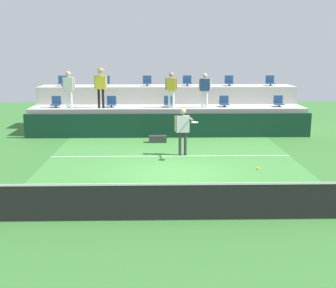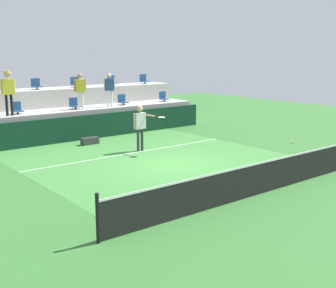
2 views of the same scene
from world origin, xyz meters
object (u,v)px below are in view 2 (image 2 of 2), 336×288
Objects in this scene: stadium_chair_lower_far_right at (164,97)px; stadium_chair_upper_mid_left at (36,85)px; stadium_chair_lower_right at (123,100)px; spectator_with_hat at (8,88)px; stadium_chair_lower_center at (75,104)px; tennis_ball at (291,143)px; stadium_chair_upper_right at (112,81)px; tennis_player at (141,123)px; spectator_leaning_on_rail at (80,88)px; spectator_in_white at (109,87)px; stadium_chair_lower_left at (17,109)px; stadium_chair_upper_far_right at (144,80)px; equipment_bag at (90,141)px; stadium_chair_upper_mid_right at (75,83)px.

stadium_chair_lower_far_right is 6.64m from stadium_chair_upper_mid_left.
stadium_chair_lower_right is 5.90m from spectator_with_hat.
stadium_chair_lower_right is (2.65, 0.00, 0.00)m from stadium_chair_lower_center.
stadium_chair_lower_right is 7.65× the size of tennis_ball.
stadium_chair_upper_right is 6.69m from spectator_with_hat.
tennis_player is at bearing -115.26° from stadium_chair_lower_right.
tennis_ball is at bearing -95.66° from stadium_chair_upper_right.
spectator_leaning_on_rail is (-0.31, 4.34, 1.12)m from tennis_player.
stadium_chair_upper_mid_left is at bearing 120.48° from stadium_chair_lower_center.
spectator_with_hat is 4.84m from spectator_in_white.
stadium_chair_upper_far_right is (8.00, 1.80, 0.85)m from stadium_chair_lower_left.
stadium_chair_upper_mid_left is 3.03m from spectator_with_hat.
spectator_in_white is 2.12× the size of equipment_bag.
tennis_ball is at bearing -75.94° from tennis_player.
spectator_with_hat is at bearing -173.08° from stadium_chair_lower_center.
tennis_player is at bearing -50.41° from spectator_with_hat.
stadium_chair_lower_center is 2.23m from stadium_chair_upper_mid_right.
tennis_ball is at bearing -73.70° from equipment_bag.
stadium_chair_upper_right is 7.17m from tennis_player.
stadium_chair_lower_far_right is 11.20m from tennis_ball.
stadium_chair_lower_far_right is 2.91m from stadium_chair_upper_right.
stadium_chair_upper_mid_right is 0.32× the size of spectator_in_white.
stadium_chair_upper_right is at bearing 29.71° from stadium_chair_lower_center.
stadium_chair_upper_mid_left is (-1.06, 1.80, 0.85)m from stadium_chair_lower_center.
stadium_chair_lower_left is at bearing 123.69° from tennis_player.
equipment_bag is (-5.80, -2.32, -1.31)m from stadium_chair_lower_far_right.
stadium_chair_upper_mid_left is 0.32× the size of spectator_in_white.
equipment_bag is at bearing -143.91° from stadium_chair_lower_right.
equipment_bag is at bearing -144.63° from stadium_chair_upper_far_right.
stadium_chair_upper_mid_right is 4.28m from stadium_chair_upper_far_right.
stadium_chair_lower_far_right is 1.00× the size of stadium_chair_upper_mid_right.
spectator_with_hat is (-6.32, -2.18, 0.09)m from stadium_chair_upper_right.
stadium_chair_upper_right is 5.93m from equipment_bag.
stadium_chair_upper_right is (4.21, 0.00, 0.00)m from stadium_chair_upper_mid_left.
stadium_chair_upper_mid_left is at bearing 180.00° from stadium_chair_upper_mid_right.
tennis_ball is (0.92, -12.48, -1.21)m from stadium_chair_upper_mid_right.
stadium_chair_lower_far_right is 0.28× the size of spectator_with_hat.
tennis_player is (1.49, -6.52, -1.19)m from stadium_chair_upper_mid_left.
stadium_chair_upper_mid_right reaches higher than stadium_chair_lower_center.
stadium_chair_upper_mid_right is 2.16m from stadium_chair_upper_right.
stadium_chair_lower_center is at bearing 106.66° from spectator_leaning_on_rail.
spectator_leaning_on_rail is (-5.16, -2.18, -0.08)m from stadium_chair_upper_far_right.
stadium_chair_lower_center is at bearing 167.08° from spectator_in_white.
stadium_chair_upper_far_right is 0.68× the size of equipment_bag.
stadium_chair_upper_mid_right is 12.57m from tennis_ball.
spectator_leaning_on_rail is at bearing -171.41° from stadium_chair_lower_right.
stadium_chair_lower_center is at bearing 180.00° from stadium_chair_lower_far_right.
stadium_chair_lower_left is 0.32× the size of spectator_leaning_on_rail.
stadium_chair_lower_left is at bearing 175.01° from spectator_in_white.
stadium_chair_upper_right is 3.74m from spectator_leaning_on_rail.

